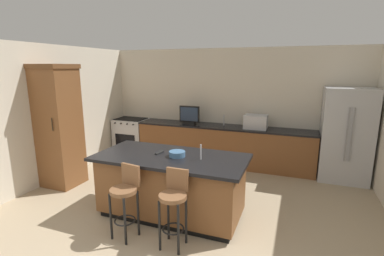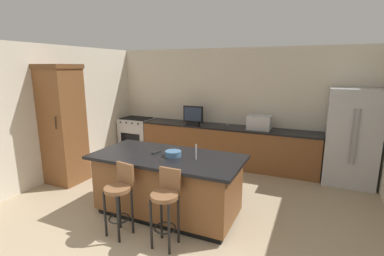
{
  "view_description": "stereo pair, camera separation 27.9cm",
  "coord_description": "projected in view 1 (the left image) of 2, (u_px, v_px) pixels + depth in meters",
  "views": [
    {
      "loc": [
        1.49,
        -1.76,
        2.19
      ],
      "look_at": [
        -0.24,
        2.82,
        1.12
      ],
      "focal_mm": 26.32,
      "sensor_mm": 36.0,
      "label": 1
    },
    {
      "loc": [
        1.74,
        -1.66,
        2.19
      ],
      "look_at": [
        -0.24,
        2.82,
        1.12
      ],
      "focal_mm": 26.32,
      "sensor_mm": 36.0,
      "label": 2
    }
  ],
  "objects": [
    {
      "name": "fruit_bowl",
      "position": [
        177.0,
        154.0,
        4.04
      ],
      "size": [
        0.23,
        0.23,
        0.08
      ],
      "primitive_type": "cylinder",
      "color": "#3F668C",
      "rests_on": "kitchen_island"
    },
    {
      "name": "bar_stool_left",
      "position": [
        125.0,
        195.0,
        3.61
      ],
      "size": [
        0.34,
        0.36,
        0.96
      ],
      "rotation": [
        0.0,
        0.0,
        -0.17
      ],
      "color": "brown",
      "rests_on": "ground_plane"
    },
    {
      "name": "counter_back",
      "position": [
        222.0,
        145.0,
        6.41
      ],
      "size": [
        4.0,
        0.62,
        0.89
      ],
      "color": "brown",
      "rests_on": "ground_plane"
    },
    {
      "name": "refrigerator",
      "position": [
        346.0,
        135.0,
        5.42
      ],
      "size": [
        0.89,
        0.74,
        1.81
      ],
      "color": "#B7BABF",
      "rests_on": "ground_plane"
    },
    {
      "name": "wall_back",
      "position": [
        229.0,
        106.0,
        6.56
      ],
      "size": [
        6.31,
        0.12,
        2.61
      ],
      "primitive_type": "cube",
      "color": "beige",
      "rests_on": "ground_plane"
    },
    {
      "name": "tv_monitor",
      "position": [
        189.0,
        116.0,
        6.5
      ],
      "size": [
        0.48,
        0.16,
        0.42
      ],
      "color": "black",
      "rests_on": "counter_back"
    },
    {
      "name": "sink_faucet_island",
      "position": [
        201.0,
        152.0,
        3.89
      ],
      "size": [
        0.02,
        0.02,
        0.22
      ],
      "primitive_type": "cylinder",
      "color": "#B2B2B7",
      "rests_on": "kitchen_island"
    },
    {
      "name": "wall_left",
      "position": [
        52.0,
        114.0,
        5.45
      ],
      "size": [
        0.12,
        5.04,
        2.61
      ],
      "primitive_type": "cube",
      "color": "beige",
      "rests_on": "ground_plane"
    },
    {
      "name": "sink_faucet_back",
      "position": [
        224.0,
        120.0,
        6.38
      ],
      "size": [
        0.02,
        0.02,
        0.24
      ],
      "primitive_type": "cylinder",
      "color": "#B2B2B7",
      "rests_on": "counter_back"
    },
    {
      "name": "tv_remote",
      "position": [
        159.0,
        153.0,
        4.2
      ],
      "size": [
        0.08,
        0.18,
        0.02
      ],
      "primitive_type": "cube",
      "rotation": [
        0.0,
        0.0,
        -0.2
      ],
      "color": "black",
      "rests_on": "kitchen_island"
    },
    {
      "name": "kitchen_island",
      "position": [
        171.0,
        185.0,
        4.17
      ],
      "size": [
        2.21,
        1.07,
        0.93
      ],
      "color": "black",
      "rests_on": "ground_plane"
    },
    {
      "name": "bar_stool_right",
      "position": [
        174.0,
        202.0,
        3.42
      ],
      "size": [
        0.34,
        0.34,
        0.98
      ],
      "rotation": [
        0.0,
        0.0,
        -0.0
      ],
      "color": "brown",
      "rests_on": "ground_plane"
    },
    {
      "name": "range_oven",
      "position": [
        132.0,
        136.0,
        7.24
      ],
      "size": [
        0.79,
        0.63,
        0.91
      ],
      "color": "#B7BABF",
      "rests_on": "ground_plane"
    },
    {
      "name": "microwave",
      "position": [
        256.0,
        122.0,
        6.03
      ],
      "size": [
        0.48,
        0.36,
        0.3
      ],
      "primitive_type": "cube",
      "color": "#B7BABF",
      "rests_on": "counter_back"
    },
    {
      "name": "cabinet_tower",
      "position": [
        58.0,
        124.0,
        5.15
      ],
      "size": [
        0.68,
        0.64,
        2.24
      ],
      "color": "brown",
      "rests_on": "ground_plane"
    }
  ]
}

